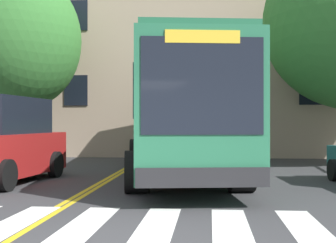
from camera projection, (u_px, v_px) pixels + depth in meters
crosswalk at (81, 228)px, 7.14m from camera, size 14.33×3.46×0.01m
lane_line_yellow_inner at (143, 158)px, 21.17m from camera, size 0.12×36.00×0.01m
lane_line_yellow_outer at (147, 158)px, 21.16m from camera, size 0.12×36.00×0.01m
city_bus at (177, 111)px, 14.33m from camera, size 4.16×11.86×3.59m
car_grey_behind_bus at (170, 133)px, 22.66m from camera, size 2.19×4.90×2.29m
street_tree_curbside_small at (24, 40)px, 19.16m from camera, size 6.01×5.77×7.83m
building_facade at (194, 37)px, 25.04m from camera, size 40.03×7.93×12.38m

